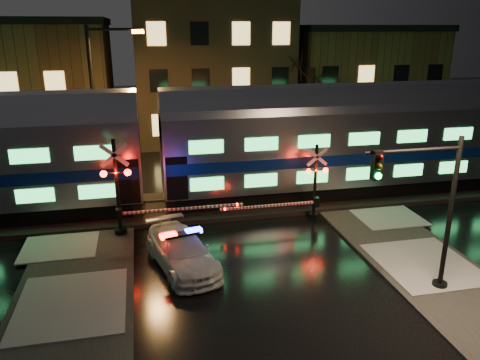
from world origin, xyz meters
name	(u,v)px	position (x,y,z in m)	size (l,w,h in m)	color
ground	(244,249)	(0.00, 0.00, 0.00)	(120.00, 120.00, 0.00)	black
ballast	(222,204)	(0.00, 5.00, 0.12)	(90.00, 4.20, 0.24)	black
sidewalk_right	(477,309)	(6.50, -6.00, 0.06)	(4.00, 20.00, 0.12)	#2D2D2D
building_left	(17,86)	(-13.00, 22.00, 4.50)	(14.00, 10.00, 9.00)	brown
building_mid	(208,66)	(2.00, 22.50, 5.75)	(12.00, 11.00, 11.50)	brown
building_right	(354,81)	(15.00, 22.00, 4.25)	(12.00, 10.00, 8.50)	brown
train	(150,146)	(-3.49, 5.00, 3.38)	(51.00, 3.12, 5.92)	black
police_car	(182,251)	(-2.65, -1.02, 0.68)	(2.92, 4.93, 1.50)	white
crossing_signal_right	(308,191)	(3.62, 2.30, 1.52)	(5.22, 0.63, 3.69)	black
crossing_signal_left	(126,197)	(-4.70, 2.31, 1.82)	(6.21, 0.67, 4.39)	black
traffic_light	(428,214)	(5.21, -4.61, 2.94)	(3.58, 0.67, 5.53)	black
streetlight	(99,99)	(-5.96, 9.00, 5.16)	(2.99, 0.31, 8.95)	black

